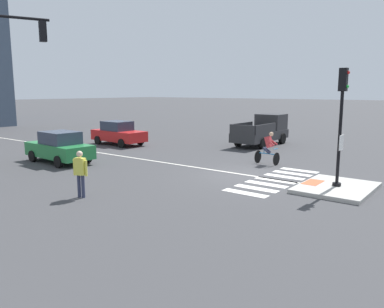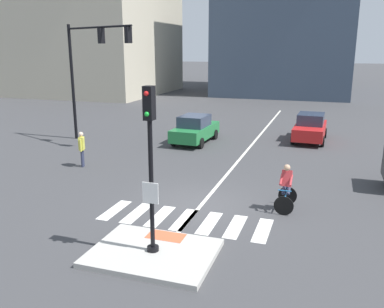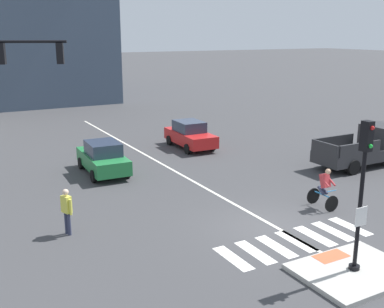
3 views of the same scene
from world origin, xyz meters
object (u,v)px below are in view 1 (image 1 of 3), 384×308
at_px(car_red_eastbound_far, 118,133).
at_px(cyclist, 268,148).
at_px(pedestrian_at_curb_left, 80,170).
at_px(signal_pole, 341,116).
at_px(car_green_westbound_far, 60,147).
at_px(pickup_truck_charcoal_cross_right, 264,131).

relative_size(car_red_eastbound_far, cyclist, 2.47).
xyz_separation_m(cyclist, pedestrian_at_curb_left, (-9.65, 2.42, 0.11)).
height_order(signal_pole, cyclist, signal_pole).
distance_m(car_green_westbound_far, car_red_eastbound_far, 6.93).
height_order(signal_pole, car_green_westbound_far, signal_pole).
bearing_deg(pickup_truck_charcoal_cross_right, car_green_westbound_far, 157.24).
height_order(car_green_westbound_far, pickup_truck_charcoal_cross_right, pickup_truck_charcoal_cross_right).
bearing_deg(car_green_westbound_far, signal_pole, -76.64).
distance_m(pickup_truck_charcoal_cross_right, cyclist, 7.40).
bearing_deg(car_green_westbound_far, pickup_truck_charcoal_cross_right, -22.76).
relative_size(signal_pole, car_red_eastbound_far, 1.06).
xyz_separation_m(pickup_truck_charcoal_cross_right, cyclist, (-6.47, -3.59, -0.11)).
bearing_deg(signal_pole, cyclist, 55.35).
bearing_deg(pedestrian_at_curb_left, signal_pole, -45.86).
relative_size(pickup_truck_charcoal_cross_right, pedestrian_at_curb_left, 3.06).
xyz_separation_m(pickup_truck_charcoal_cross_right, pedestrian_at_curb_left, (-16.12, -1.17, 0.00)).
height_order(signal_pole, car_red_eastbound_far, signal_pole).
xyz_separation_m(car_green_westbound_far, car_red_eastbound_far, (6.41, 2.65, 0.00)).
bearing_deg(car_red_eastbound_far, signal_pole, -101.51).
bearing_deg(pedestrian_at_curb_left, cyclist, -14.10).
distance_m(signal_pole, pedestrian_at_curb_left, 9.67).
height_order(car_red_eastbound_far, pickup_truck_charcoal_cross_right, pickup_truck_charcoal_cross_right).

